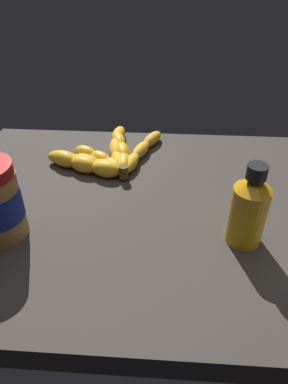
{
  "coord_description": "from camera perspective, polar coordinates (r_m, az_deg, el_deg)",
  "views": [
    {
      "loc": [
        -1.88,
        55.27,
        44.12
      ],
      "look_at": [
        1.8,
        0.11,
        3.44
      ],
      "focal_mm": 33.46,
      "sensor_mm": 36.0,
      "label": 1
    }
  ],
  "objects": [
    {
      "name": "ground_plane",
      "position": [
        0.72,
        1.43,
        -3.72
      ],
      "size": [
        85.71,
        62.57,
        4.76
      ],
      "primitive_type": "cube",
      "color": "#38332D"
    },
    {
      "name": "banana_bunch",
      "position": [
        0.84,
        -5.86,
        5.75
      ],
      "size": [
        26.94,
        23.39,
        3.68
      ],
      "color": "gold",
      "rests_on": "ground_plane"
    },
    {
      "name": "honey_bottle",
      "position": [
        0.62,
        16.36,
        -2.61
      ],
      "size": [
        6.17,
        6.17,
        15.36
      ],
      "color": "orange",
      "rests_on": "ground_plane"
    }
  ]
}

